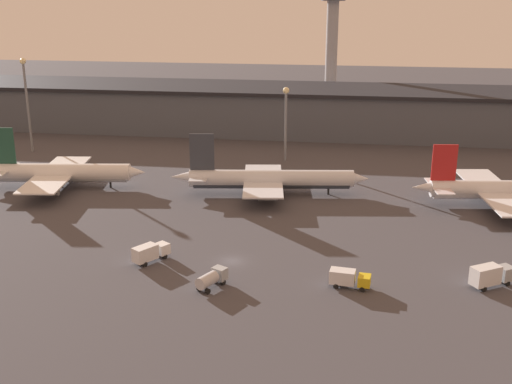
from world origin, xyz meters
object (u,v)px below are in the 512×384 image
Objects in this scene: airplane_0 at (60,173)px; control_tower at (332,39)px; airplane_1 at (269,179)px; service_vehicle_1 at (348,278)px; service_vehicle_2 at (150,252)px; service_vehicle_0 at (211,278)px; airplane_2 at (499,190)px; service_vehicle_3 at (491,275)px.

control_tower is at bearing 51.80° from airplane_0.
airplane_1 is 6.84× the size of service_vehicle_1.
airplane_0 is 53.47m from service_vehicle_2.
airplane_2 is at bearing -20.08° from service_vehicle_0.
service_vehicle_2 reaches higher than service_vehicle_0.
service_vehicle_2 is at bearing -156.16° from airplane_2.
airplane_2 reaches higher than service_vehicle_0.
airplane_0 is 0.86× the size of control_tower.
airplane_2 reaches higher than service_vehicle_3.
service_vehicle_3 is at bearing -77.82° from control_tower.
service_vehicle_2 is at bearing 84.52° from service_vehicle_0.
service_vehicle_1 is 23.76m from service_vehicle_3.
service_vehicle_0 is 46.49m from service_vehicle_3.
control_tower reaches higher than service_vehicle_3.
service_vehicle_2 is (-16.57, -42.27, -1.85)m from airplane_1.
airplane_2 is 5.02× the size of service_vehicle_3.
service_vehicle_2 is at bearing -56.25° from airplane_0.
airplane_2 is 6.28× the size of service_vehicle_0.
service_vehicle_0 is at bearing -145.28° from airplane_2.
service_vehicle_2 is at bearing -100.69° from control_tower.
service_vehicle_2 is at bearing 146.34° from service_vehicle_3.
service_vehicle_1 is (-33.64, -47.49, -1.85)m from airplane_2.
service_vehicle_0 is at bearing -95.27° from control_tower.
service_vehicle_1 is at bearing -64.36° from service_vehicle_2.
airplane_0 reaches higher than airplane_1.
airplane_2 is at bearing 61.46° from service_vehicle_1.
service_vehicle_2 is (-13.23, 8.68, 0.20)m from service_vehicle_0.
service_vehicle_2 is (-69.37, -42.14, -1.69)m from airplane_2.
airplane_2 is 75.74m from service_vehicle_0.
service_vehicle_2 reaches higher than service_vehicle_1.
service_vehicle_3 is (59.19, -1.64, 0.24)m from service_vehicle_2.
control_tower reaches higher than service_vehicle_0.
service_vehicle_1 is at bearing -75.53° from airplane_1.
service_vehicle_3 is (45.95, 7.04, 0.44)m from service_vehicle_0.
service_vehicle_2 is 59.21m from service_vehicle_3.
service_vehicle_1 is 36.12m from service_vehicle_2.
service_vehicle_3 is at bearing -31.35° from airplane_0.
service_vehicle_2 is (-35.72, 5.35, 0.16)m from service_vehicle_1.
airplane_2 is 5.53× the size of service_vehicle_2.
airplane_0 is at bearing 174.84° from airplane_1.
airplane_2 is 114.17m from control_tower.
service_vehicle_3 is at bearing -53.29° from airplane_1.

